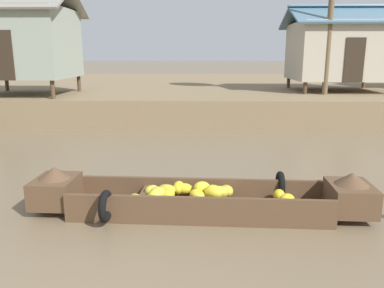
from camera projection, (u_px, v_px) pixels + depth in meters
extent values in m
plane|color=#726047|center=(154.00, 141.00, 11.98)|extent=(300.00, 300.00, 0.00)
cube|color=#7F6B4C|center=(178.00, 90.00, 23.58)|extent=(160.00, 20.00, 1.02)
cube|color=brown|center=(199.00, 210.00, 6.55)|extent=(4.37, 1.18, 0.12)
cube|color=brown|center=(201.00, 188.00, 6.95)|extent=(4.33, 0.24, 0.36)
cube|color=brown|center=(198.00, 208.00, 6.04)|extent=(4.33, 0.24, 0.36)
cube|color=brown|center=(350.00, 198.00, 6.32)|extent=(0.72, 0.89, 0.46)
cone|color=brown|center=(352.00, 179.00, 6.25)|extent=(0.58, 0.58, 0.20)
cube|color=brown|center=(56.00, 191.00, 6.64)|extent=(0.72, 0.89, 0.46)
cone|color=brown|center=(54.00, 173.00, 6.57)|extent=(0.58, 0.58, 0.20)
cube|color=brown|center=(146.00, 195.00, 6.55)|extent=(0.23, 0.92, 0.05)
torus|color=black|center=(280.00, 185.00, 6.97)|extent=(0.14, 0.52, 0.52)
torus|color=black|center=(106.00, 206.00, 6.01)|extent=(0.14, 0.52, 0.52)
ellipsoid|color=gold|center=(167.00, 190.00, 6.64)|extent=(0.38, 0.32, 0.19)
ellipsoid|color=gold|center=(158.00, 195.00, 6.36)|extent=(0.35, 0.29, 0.28)
ellipsoid|color=yellow|center=(279.00, 195.00, 6.63)|extent=(0.24, 0.28, 0.20)
ellipsoid|color=yellow|center=(214.00, 192.00, 6.43)|extent=(0.42, 0.41, 0.24)
ellipsoid|color=gold|center=(220.00, 192.00, 6.44)|extent=(0.33, 0.27, 0.21)
ellipsoid|color=yellow|center=(168.00, 195.00, 6.37)|extent=(0.29, 0.33, 0.21)
ellipsoid|color=gold|center=(136.00, 200.00, 6.30)|extent=(0.34, 0.33, 0.21)
ellipsoid|color=yellow|center=(155.00, 196.00, 6.29)|extent=(0.34, 0.34, 0.22)
ellipsoid|color=yellow|center=(202.00, 187.00, 6.60)|extent=(0.35, 0.32, 0.20)
ellipsoid|color=yellow|center=(287.00, 200.00, 6.23)|extent=(0.37, 0.37, 0.21)
ellipsoid|color=yellow|center=(184.00, 189.00, 6.70)|extent=(0.31, 0.24, 0.19)
ellipsoid|color=yellow|center=(152.00, 191.00, 6.64)|extent=(0.36, 0.36, 0.19)
ellipsoid|color=yellow|center=(179.00, 188.00, 6.73)|extent=(0.24, 0.34, 0.23)
ellipsoid|color=yellow|center=(152.00, 200.00, 6.27)|extent=(0.36, 0.38, 0.18)
ellipsoid|color=yellow|center=(197.00, 195.00, 6.38)|extent=(0.36, 0.39, 0.19)
ellipsoid|color=gold|center=(226.00, 191.00, 6.71)|extent=(0.28, 0.34, 0.19)
cylinder|color=#4C3826|center=(53.00, 90.00, 14.35)|extent=(0.16, 0.16, 0.70)
cylinder|color=#4C3826|center=(7.00, 83.00, 17.49)|extent=(0.16, 0.16, 0.70)
cylinder|color=#4C3826|center=(79.00, 83.00, 17.40)|extent=(0.16, 0.16, 0.70)
cube|color=gray|center=(23.00, 43.00, 15.53)|extent=(3.75, 3.54, 2.75)
cube|color=#2D2319|center=(2.00, 56.00, 13.90)|extent=(0.80, 0.04, 1.80)
cube|color=gray|center=(29.00, 2.00, 16.00)|extent=(4.45, 2.25, 1.19)
cylinder|color=#4C3826|center=(305.00, 88.00, 16.12)|extent=(0.16, 0.16, 0.51)
cylinder|color=#4C3826|center=(288.00, 83.00, 19.23)|extent=(0.16, 0.16, 0.51)
cylinder|color=#4C3826|center=(364.00, 83.00, 19.13)|extent=(0.16, 0.16, 0.51)
cube|color=#B2A893|center=(340.00, 51.00, 17.28)|extent=(4.16, 3.60, 2.52)
cube|color=#2D2319|center=(354.00, 60.00, 15.59)|extent=(0.80, 0.04, 1.80)
cube|color=slate|center=(350.00, 14.00, 16.05)|extent=(4.86, 2.29, 0.96)
cube|color=slate|center=(336.00, 18.00, 17.80)|extent=(4.86, 2.29, 0.96)
cylinder|color=brown|center=(331.00, 14.00, 15.30)|extent=(0.24, 0.24, 6.45)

